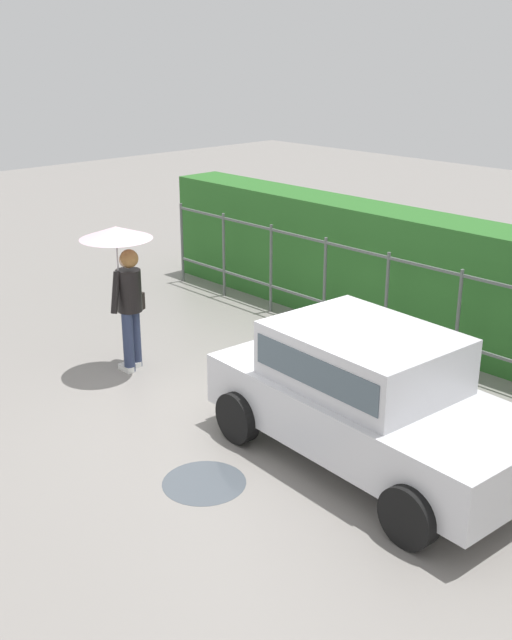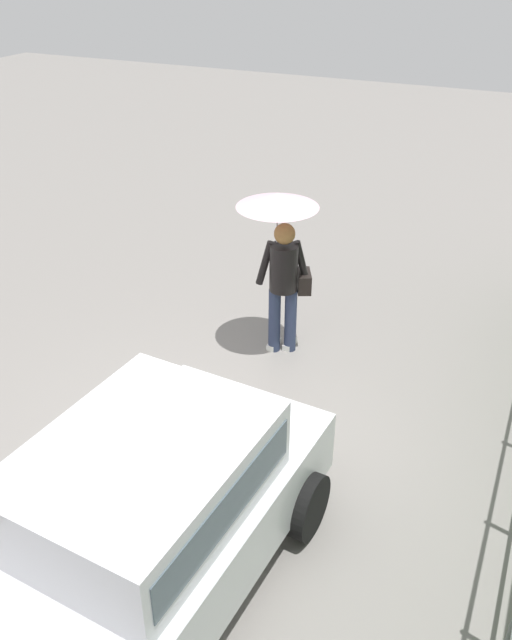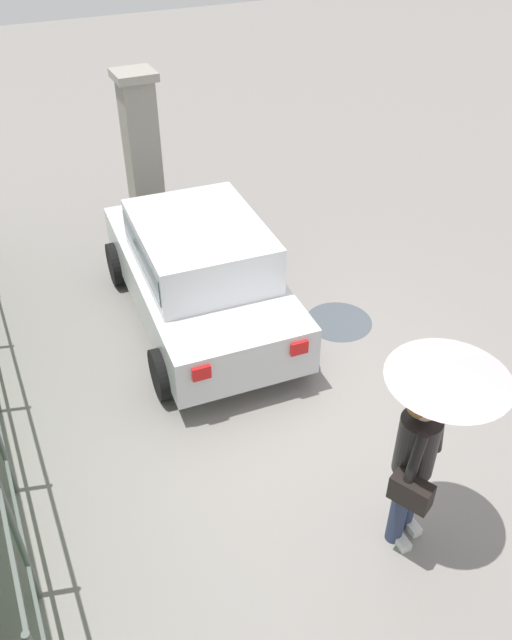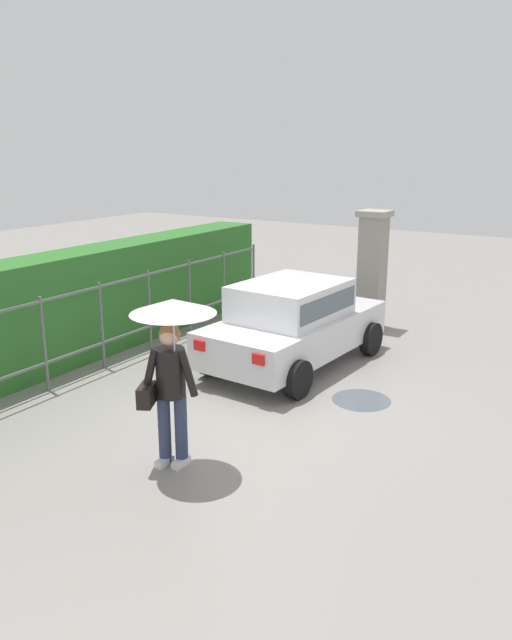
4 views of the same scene
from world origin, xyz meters
TOP-DOWN VIEW (x-y plane):
  - ground_plane at (0.00, 0.00)m, footprint 40.00×40.00m
  - car at (1.57, 0.37)m, footprint 3.83×2.06m
  - pedestrian at (-2.25, -0.12)m, footprint 0.97×0.97m
  - gate_pillar at (4.52, 0.15)m, footprint 0.60×0.60m
  - puddle_near at (0.76, -1.23)m, footprint 0.88×0.88m

SIDE VIEW (x-z plane):
  - ground_plane at x=0.00m, z-range 0.00..0.00m
  - puddle_near at x=0.76m, z-range 0.00..0.00m
  - car at x=1.57m, z-range 0.06..1.54m
  - gate_pillar at x=4.52m, z-range 0.03..2.45m
  - pedestrian at x=-2.25m, z-range 0.45..2.49m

